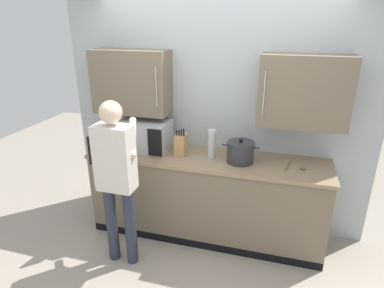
{
  "coord_description": "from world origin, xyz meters",
  "views": [
    {
      "loc": [
        0.7,
        -2.26,
        2.29
      ],
      "look_at": [
        -0.15,
        0.74,
        1.09
      ],
      "focal_mm": 30.47,
      "sensor_mm": 36.0,
      "label": 1
    }
  ],
  "objects_px": {
    "wooden_spoon": "(296,167)",
    "thermos_flask": "(212,144)",
    "person_figure": "(116,172)",
    "microwave_oven": "(141,135)",
    "knife_block": "(181,144)",
    "stock_pot": "(240,152)"
  },
  "relations": [
    {
      "from": "thermos_flask",
      "to": "knife_block",
      "type": "height_order",
      "value": "thermos_flask"
    },
    {
      "from": "thermos_flask",
      "to": "knife_block",
      "type": "xyz_separation_m",
      "value": [
        -0.33,
        -0.0,
        -0.04
      ]
    },
    {
      "from": "microwave_oven",
      "to": "wooden_spoon",
      "type": "height_order",
      "value": "microwave_oven"
    },
    {
      "from": "knife_block",
      "to": "microwave_oven",
      "type": "bearing_deg",
      "value": 176.05
    },
    {
      "from": "knife_block",
      "to": "person_figure",
      "type": "relative_size",
      "value": 0.18
    },
    {
      "from": "wooden_spoon",
      "to": "person_figure",
      "type": "relative_size",
      "value": 0.14
    },
    {
      "from": "microwave_oven",
      "to": "wooden_spoon",
      "type": "distance_m",
      "value": 1.64
    },
    {
      "from": "wooden_spoon",
      "to": "stock_pot",
      "type": "bearing_deg",
      "value": -179.09
    },
    {
      "from": "stock_pot",
      "to": "microwave_oven",
      "type": "bearing_deg",
      "value": 177.08
    },
    {
      "from": "stock_pot",
      "to": "knife_block",
      "type": "relative_size",
      "value": 1.24
    },
    {
      "from": "microwave_oven",
      "to": "thermos_flask",
      "type": "height_order",
      "value": "microwave_oven"
    },
    {
      "from": "microwave_oven",
      "to": "stock_pot",
      "type": "distance_m",
      "value": 1.1
    },
    {
      "from": "stock_pot",
      "to": "wooden_spoon",
      "type": "distance_m",
      "value": 0.55
    },
    {
      "from": "wooden_spoon",
      "to": "thermos_flask",
      "type": "xyz_separation_m",
      "value": [
        -0.84,
        0.02,
        0.14
      ]
    },
    {
      "from": "thermos_flask",
      "to": "person_figure",
      "type": "xyz_separation_m",
      "value": [
        -0.74,
        -0.66,
        -0.11
      ]
    },
    {
      "from": "wooden_spoon",
      "to": "person_figure",
      "type": "xyz_separation_m",
      "value": [
        -1.59,
        -0.64,
        0.03
      ]
    },
    {
      "from": "wooden_spoon",
      "to": "thermos_flask",
      "type": "distance_m",
      "value": 0.85
    },
    {
      "from": "stock_pot",
      "to": "knife_block",
      "type": "distance_m",
      "value": 0.63
    },
    {
      "from": "thermos_flask",
      "to": "wooden_spoon",
      "type": "bearing_deg",
      "value": -1.33
    },
    {
      "from": "microwave_oven",
      "to": "knife_block",
      "type": "height_order",
      "value": "microwave_oven"
    },
    {
      "from": "wooden_spoon",
      "to": "person_figure",
      "type": "height_order",
      "value": "person_figure"
    },
    {
      "from": "microwave_oven",
      "to": "thermos_flask",
      "type": "xyz_separation_m",
      "value": [
        0.79,
        -0.03,
        -0.01
      ]
    }
  ]
}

